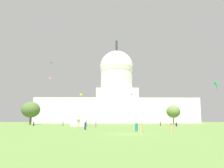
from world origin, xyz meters
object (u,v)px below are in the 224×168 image
at_px(kite_pink_mid, 50,78).
at_px(kite_yellow_low, 81,94).
at_px(person_teal_back_left, 136,127).
at_px(kite_white_mid, 124,80).
at_px(person_tan_mid_center, 141,128).
at_px(person_navy_lawn_far_left, 85,126).
at_px(kite_lime_low, 113,112).
at_px(person_tan_lawn_far_right, 171,128).
at_px(person_grey_edge_west, 96,125).
at_px(kite_magenta_low, 132,94).
at_px(capitol_building, 117,99).
at_px(person_tan_deep_crowd, 167,124).
at_px(person_black_front_center, 34,124).
at_px(kite_black_mid, 52,63).
at_px(kite_green_low, 216,84).
at_px(person_tan_back_right, 79,124).
at_px(tree_west_near, 31,110).
at_px(tree_east_mid, 173,112).
at_px(person_maroon_mid_left, 160,124).
at_px(person_grey_front_left, 63,124).
at_px(kite_turquoise_low, 141,105).
at_px(person_black_edge_east, 176,124).
at_px(kite_cyan_low, 118,108).

xyz_separation_m(kite_pink_mid, kite_yellow_low, (14.94, 5.98, -7.35)).
height_order(person_teal_back_left, kite_white_mid, kite_white_mid).
bearing_deg(person_tan_mid_center, person_navy_lawn_far_left, -55.08).
bearing_deg(kite_pink_mid, kite_lime_low, -125.18).
bearing_deg(person_tan_lawn_far_right, kite_lime_low, 158.66).
relative_size(person_grey_edge_west, person_tan_mid_center, 0.95).
distance_m(kite_pink_mid, kite_magenta_low, 41.84).
distance_m(capitol_building, person_tan_deep_crowd, 116.05).
bearing_deg(kite_lime_low, person_black_front_center, -120.50).
distance_m(kite_black_mid, kite_green_low, 87.53).
relative_size(person_tan_back_right, kite_pink_mid, 2.00).
bearing_deg(tree_west_near, kite_green_low, -42.39).
relative_size(kite_yellow_low, kite_magenta_low, 1.31).
xyz_separation_m(capitol_building, tree_east_mid, (28.43, -61.46, -12.19)).
bearing_deg(person_maroon_mid_left, kite_black_mid, -7.61).
bearing_deg(person_grey_front_left, kite_turquoise_low, 166.82).
bearing_deg(person_teal_back_left, person_tan_mid_center, -67.10).
height_order(person_black_edge_east, kite_turquoise_low, kite_turquoise_low).
height_order(tree_west_near, kite_turquoise_low, tree_west_near).
bearing_deg(capitol_building, person_black_front_center, -107.33).
bearing_deg(kite_pink_mid, person_tan_mid_center, 107.73).
relative_size(person_tan_lawn_far_right, kite_black_mid, 1.11).
bearing_deg(person_navy_lawn_far_left, person_teal_back_left, 70.90).
relative_size(kite_black_mid, kite_cyan_low, 0.36).
bearing_deg(person_grey_edge_west, kite_turquoise_low, -137.89).
height_order(person_tan_deep_crowd, kite_black_mid, kite_black_mid).
xyz_separation_m(person_tan_lawn_far_right, person_tan_deep_crowd, (10.37, 44.03, 0.02)).
bearing_deg(kite_lime_low, person_maroon_mid_left, -90.48).
bearing_deg(person_tan_mid_center, kite_black_mid, -67.33).
distance_m(person_maroon_mid_left, kite_pink_mid, 59.19).
xyz_separation_m(kite_black_mid, kite_cyan_low, (36.68, 38.59, -21.13)).
relative_size(tree_east_mid, person_tan_mid_center, 5.95).
bearing_deg(person_teal_back_left, kite_pink_mid, 138.18).
bearing_deg(tree_west_near, tree_east_mid, 7.23).
bearing_deg(person_maroon_mid_left, person_grey_edge_west, 75.82).
bearing_deg(kite_yellow_low, kite_turquoise_low, -5.53).
height_order(person_grey_edge_west, kite_turquoise_low, kite_turquoise_low).
distance_m(tree_west_near, person_teal_back_left, 91.43).
distance_m(person_grey_front_left, kite_yellow_low, 47.20).
bearing_deg(capitol_building, kite_lime_low, -98.53).
xyz_separation_m(kite_turquoise_low, kite_lime_low, (-10.93, 59.76, -1.09)).
height_order(person_grey_edge_west, person_maroon_mid_left, person_maroon_mid_left).
bearing_deg(kite_turquoise_low, capitol_building, 107.67).
bearing_deg(kite_green_low, kite_magenta_low, -173.50).
bearing_deg(kite_magenta_low, kite_yellow_low, 73.86).
relative_size(capitol_building, kite_pink_mid, 140.87).
height_order(person_tan_back_right, kite_green_low, kite_green_low).
xyz_separation_m(person_black_edge_east, kite_turquoise_low, (-7.13, 32.61, 8.71)).
xyz_separation_m(person_tan_deep_crowd, person_teal_back_left, (-14.78, -37.19, 0.01)).
distance_m(person_tan_deep_crowd, person_maroon_mid_left, 11.22).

